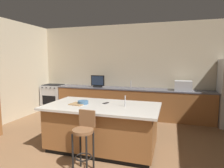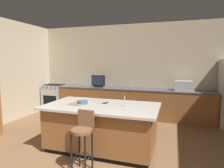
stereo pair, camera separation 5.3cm
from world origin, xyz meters
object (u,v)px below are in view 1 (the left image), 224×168
at_px(kitchen_island, 102,126).
at_px(microwave, 183,86).
at_px(range_oven, 54,97).
at_px(bar_stool_center, 84,136).
at_px(cutting_board, 78,104).
at_px(fruit_bowl, 83,102).
at_px(tv_monitor, 98,82).
at_px(cell_phone, 106,103).

bearing_deg(kitchen_island, microwave, 55.59).
bearing_deg(range_oven, bar_stool_center, -49.61).
xyz_separation_m(range_oven, bar_stool_center, (2.78, -3.26, 0.13)).
bearing_deg(bar_stool_center, cutting_board, 126.21).
bearing_deg(cutting_board, kitchen_island, 10.87).
bearing_deg(microwave, cutting_board, -130.63).
bearing_deg(fruit_bowl, range_oven, 134.18).
distance_m(tv_monitor, cell_phone, 2.42).
distance_m(range_oven, tv_monitor, 1.86).
relative_size(kitchen_island, cutting_board, 7.94).
distance_m(range_oven, fruit_bowl, 3.42).
xyz_separation_m(kitchen_island, tv_monitor, (-1.03, 2.36, 0.64)).
relative_size(kitchen_island, range_oven, 2.40).
relative_size(range_oven, fruit_bowl, 4.34).
relative_size(range_oven, microwave, 1.98).
xyz_separation_m(range_oven, cell_phone, (2.79, -2.23, 0.45)).
bearing_deg(kitchen_island, fruit_bowl, -177.00).
distance_m(fruit_bowl, cell_phone, 0.48).
bearing_deg(kitchen_island, range_oven, 139.04).
bearing_deg(cutting_board, cell_phone, 28.34).
xyz_separation_m(microwave, cell_phone, (-1.63, -2.23, -0.16)).
xyz_separation_m(kitchen_island, cell_phone, (0.02, 0.18, 0.45)).
bearing_deg(tv_monitor, fruit_bowl, -75.55).
height_order(kitchen_island, cell_phone, cell_phone).
bearing_deg(fruit_bowl, cutting_board, -139.41).
relative_size(fruit_bowl, cutting_board, 0.76).
distance_m(bar_stool_center, cell_phone, 1.08).
relative_size(microwave, cell_phone, 3.20).
xyz_separation_m(kitchen_island, fruit_bowl, (-0.41, -0.02, 0.48)).
distance_m(range_oven, bar_stool_center, 4.28).
xyz_separation_m(cell_phone, cutting_board, (-0.52, -0.28, 0.01)).
bearing_deg(bar_stool_center, microwave, 65.94).
xyz_separation_m(range_oven, fruit_bowl, (2.36, -2.43, 0.48)).
bearing_deg(tv_monitor, range_oven, 178.34).
bearing_deg(microwave, fruit_bowl, -130.32).
height_order(bar_stool_center, cell_phone, bar_stool_center).
relative_size(kitchen_island, bar_stool_center, 2.28).
bearing_deg(fruit_bowl, bar_stool_center, -63.52).
height_order(range_oven, tv_monitor, tv_monitor).
distance_m(range_oven, cell_phone, 3.60).
relative_size(range_oven, bar_stool_center, 0.95).
xyz_separation_m(kitchen_island, microwave, (1.65, 2.41, 0.61)).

